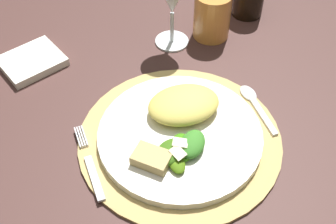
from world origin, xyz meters
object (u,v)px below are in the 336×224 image
at_px(fork, 90,165).
at_px(spoon, 253,101).
at_px(napkin, 32,61).
at_px(amber_tumbler, 212,15).
at_px(dinner_plate, 180,135).
at_px(dining_table, 137,138).

bearing_deg(fork, spoon, 3.74).
xyz_separation_m(napkin, amber_tumbler, (0.37, -0.05, 0.04)).
bearing_deg(amber_tumbler, napkin, 171.66).
height_order(dinner_plate, fork, dinner_plate).
distance_m(dinner_plate, fork, 0.15).
height_order(fork, amber_tumbler, amber_tumbler).
height_order(dinner_plate, amber_tumbler, amber_tumbler).
distance_m(dining_table, fork, 0.20).
relative_size(dinner_plate, napkin, 2.41).
height_order(dinner_plate, spoon, dinner_plate).
xyz_separation_m(dining_table, fork, (-0.12, -0.12, 0.12)).
height_order(dining_table, fork, fork).
bearing_deg(fork, dining_table, 45.02).
distance_m(dinner_plate, amber_tumbler, 0.30).
distance_m(dinner_plate, spoon, 0.16).
distance_m(dining_table, amber_tumbler, 0.30).
bearing_deg(napkin, spoon, -37.80).
xyz_separation_m(spoon, amber_tumbler, (0.02, 0.21, 0.04)).
relative_size(fork, spoon, 1.23).
bearing_deg(napkin, dinner_plate, -57.09).
relative_size(dinner_plate, spoon, 2.17).
xyz_separation_m(dining_table, napkin, (-0.15, 0.17, 0.12)).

